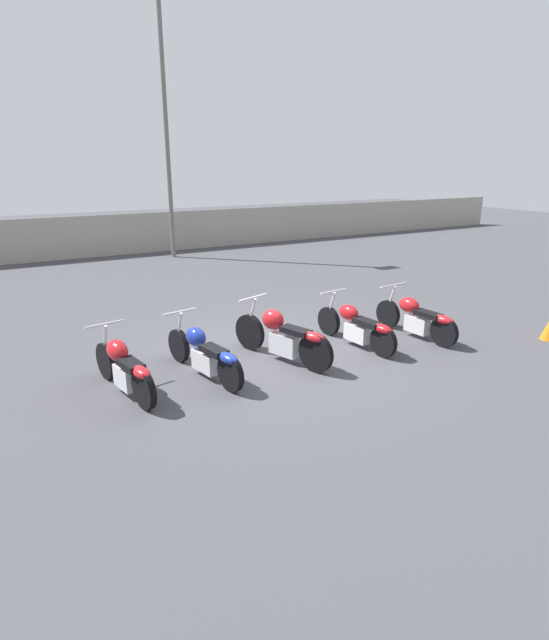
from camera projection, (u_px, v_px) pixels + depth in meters
ground_plane at (272, 352)px, 9.24m from camera, size 60.00×60.00×0.00m
fence_back at (121, 235)px, 18.71m from camera, size 40.00×0.04×1.52m
light_pole_left at (165, 105)px, 16.98m from camera, size 0.70×0.35×9.01m
motorcycle_slot_0 at (124, 368)px, 7.47m from camera, size 0.66×1.94×0.97m
motorcycle_slot_1 at (204, 353)px, 8.09m from camera, size 0.70×2.14×0.95m
motorcycle_slot_2 at (283, 336)px, 8.72m from camera, size 0.93×2.16×1.04m
motorcycle_slot_3 at (357, 326)px, 9.44m from camera, size 0.63×2.07×0.94m
motorcycle_slot_4 at (417, 318)px, 9.92m from camera, size 0.74×2.02×0.95m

